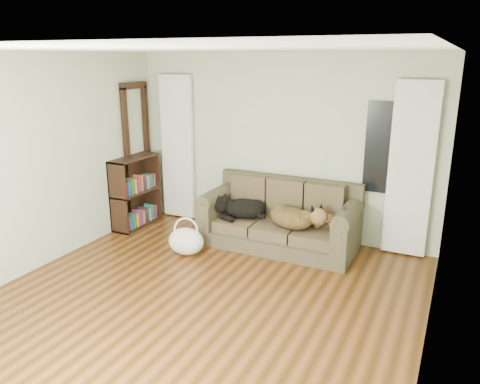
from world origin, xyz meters
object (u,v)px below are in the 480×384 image
at_px(sofa, 279,215).
at_px(dog_black_lab, 242,208).
at_px(tote_bag, 186,243).
at_px(dog_shepherd, 295,217).
at_px(bookshelf, 136,194).

distance_m(sofa, dog_black_lab, 0.55).
bearing_deg(tote_bag, dog_shepherd, 28.60).
relative_size(dog_shepherd, tote_bag, 1.34).
bearing_deg(sofa, dog_shepherd, -21.36).
relative_size(dog_black_lab, bookshelf, 0.58).
height_order(sofa, dog_black_lab, sofa).
xyz_separation_m(dog_black_lab, bookshelf, (-1.74, -0.13, 0.02)).
height_order(sofa, bookshelf, bookshelf).
xyz_separation_m(tote_bag, bookshelf, (-1.29, 0.63, 0.34)).
distance_m(dog_black_lab, tote_bag, 0.94).
distance_m(dog_shepherd, tote_bag, 1.48).
height_order(dog_black_lab, tote_bag, dog_black_lab).
bearing_deg(bookshelf, dog_black_lab, 1.23).
xyz_separation_m(sofa, dog_black_lab, (-0.54, -0.04, 0.03)).
distance_m(sofa, tote_bag, 1.31).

